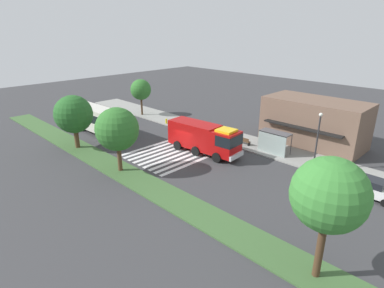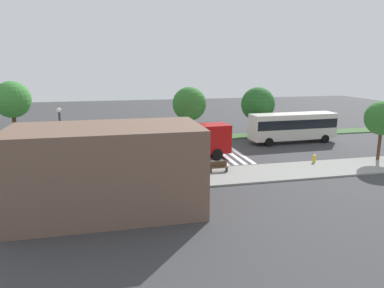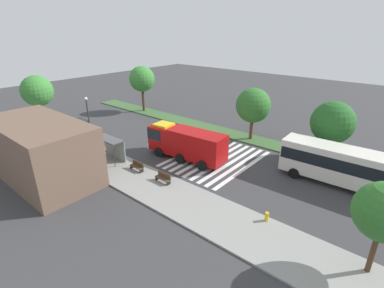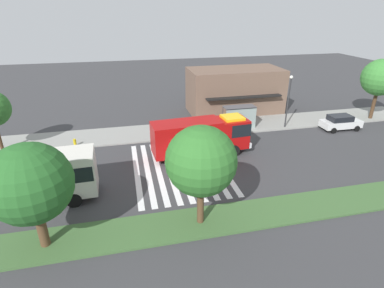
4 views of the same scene
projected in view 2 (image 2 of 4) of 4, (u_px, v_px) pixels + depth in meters
name	position (u px, v px, depth m)	size (l,w,h in m)	color
ground_plane	(198.00, 153.00, 38.28)	(120.00, 120.00, 0.00)	#38383A
sidewalk	(222.00, 176.00, 30.28)	(60.00, 4.82, 0.14)	gray
median_strip	(184.00, 139.00, 45.38)	(60.00, 3.00, 0.14)	#3D6033
crosswalk	(204.00, 153.00, 38.41)	(7.65, 10.77, 0.01)	silver
fire_truck	(183.00, 140.00, 35.40)	(9.20, 3.33, 3.47)	#A50C0C
transit_bus	(293.00, 125.00, 43.09)	(10.65, 3.13, 3.53)	silver
bus_stop_shelter	(129.00, 157.00, 29.21)	(3.50, 1.40, 2.46)	#4C4C51
bench_near_shelter	(177.00, 169.00, 30.35)	(1.60, 0.50, 0.90)	#4C3823
bench_west_of_shelter	(218.00, 167.00, 31.15)	(1.60, 0.50, 0.90)	#4C3823
street_lamp	(61.00, 138.00, 28.42)	(0.36, 0.36, 5.83)	#2D2D30
storefront_building	(108.00, 170.00, 22.57)	(11.76, 6.68, 5.56)	brown
sidewalk_tree_far_west	(382.00, 118.00, 34.31)	(3.29, 3.29, 5.76)	#47301E
median_tree_far_west	(258.00, 104.00, 46.63)	(4.39, 4.39, 6.27)	#513823
median_tree_west	(189.00, 104.00, 44.58)	(4.22, 4.22, 6.43)	#513823
median_tree_center	(12.00, 100.00, 39.93)	(4.11, 4.11, 7.36)	#47301E
fire_hydrant	(314.00, 159.00, 34.15)	(0.28, 0.28, 0.70)	gold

